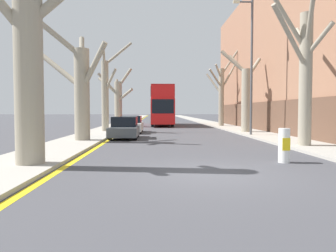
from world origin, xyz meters
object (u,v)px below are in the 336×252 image
Objects in this scene: street_tree_left_3 at (118,100)px; lamp_post at (250,62)px; parked_car_0 at (125,128)px; traffic_bollard at (284,145)px; street_tree_left_2 at (106,93)px; parked_car_1 at (131,125)px; double_decker_bus at (162,104)px; street_tree_right_2 at (221,93)px; street_tree_left_1 at (80,87)px; street_tree_right_0 at (304,70)px; street_tree_left_0 at (26,44)px; street_tree_right_1 at (246,96)px.

lamp_post is (10.71, -13.91, 2.13)m from street_tree_left_3.
traffic_bollard is (6.38, -10.01, -0.06)m from parked_car_0.
street_tree_left_2 is 3.35m from parked_car_1.
parked_car_0 is (-2.71, -18.09, -1.91)m from double_decker_bus.
parked_car_1 is 3.78× the size of traffic_bollard.
street_tree_left_2 is 14.31m from street_tree_right_2.
street_tree_left_2 reaches higher than parked_car_0.
street_tree_right_2 is at bearing 56.12° from street_tree_left_1.
street_tree_right_0 reaches higher than street_tree_left_2.
street_tree_left_0 reaches higher than street_tree_left_3.
lamp_post reaches higher than street_tree_left_0.
street_tree_left_0 reaches higher than street_tree_left_1.
street_tree_right_1 is 9.40m from parked_car_1.
street_tree_right_1 reaches higher than parked_car_1.
street_tree_left_2 reaches higher than street_tree_left_1.
street_tree_left_0 is at bearing -125.99° from street_tree_right_1.
street_tree_left_2 reaches higher than street_tree_right_1.
parked_car_0 is 9.69m from lamp_post.
street_tree_left_0 is at bearing -99.32° from double_decker_bus.
street_tree_left_1 is 8.25m from street_tree_left_2.
street_tree_left_1 is 1.56× the size of parked_car_1.
lamp_post reaches higher than parked_car_0.
street_tree_left_2 is 6.24× the size of traffic_bollard.
street_tree_right_1 is at bearing 31.33° from street_tree_left_1.
street_tree_left_2 is 1.11× the size of street_tree_right_1.
street_tree_left_2 reaches higher than traffic_bollard.
lamp_post reaches higher than street_tree_right_0.
street_tree_right_2 reaches higher than street_tree_right_0.
double_decker_bus is at bearing 29.35° from street_tree_left_3.
street_tree_right_0 reaches higher than parked_car_1.
parked_car_1 is at bearing 82.93° from street_tree_left_0.
street_tree_left_2 is 0.79× the size of lamp_post.
street_tree_right_0 is 14.70m from parked_car_1.
double_decker_bus is at bearing 80.68° from street_tree_left_0.
street_tree_left_2 is at bearing -111.51° from double_decker_bus.
street_tree_right_2 is (11.19, 25.41, -0.12)m from street_tree_left_0.
street_tree_left_1 is 20.57m from street_tree_right_2.
street_tree_left_1 is at bearing -123.88° from street_tree_right_2.
parked_car_0 is at bearing -70.80° from street_tree_left_2.
parked_car_0 is at bearing 45.22° from street_tree_left_1.
street_tree_left_3 is at bearing 177.32° from street_tree_right_2.
street_tree_left_2 is (0.21, 8.25, 0.13)m from street_tree_left_1.
street_tree_left_0 reaches higher than street_tree_right_0.
street_tree_left_3 is at bearing -150.65° from double_decker_bus.
street_tree_left_3 is at bearing 89.83° from street_tree_left_1.
parked_car_0 is at bearing -98.53° from double_decker_bus.
lamp_post reaches higher than double_decker_bus.
parked_car_0 is at bearing 122.51° from traffic_bollard.
street_tree_left_3 is 5.68m from double_decker_bus.
traffic_bollard is (-2.63, -4.32, -3.11)m from street_tree_right_0.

